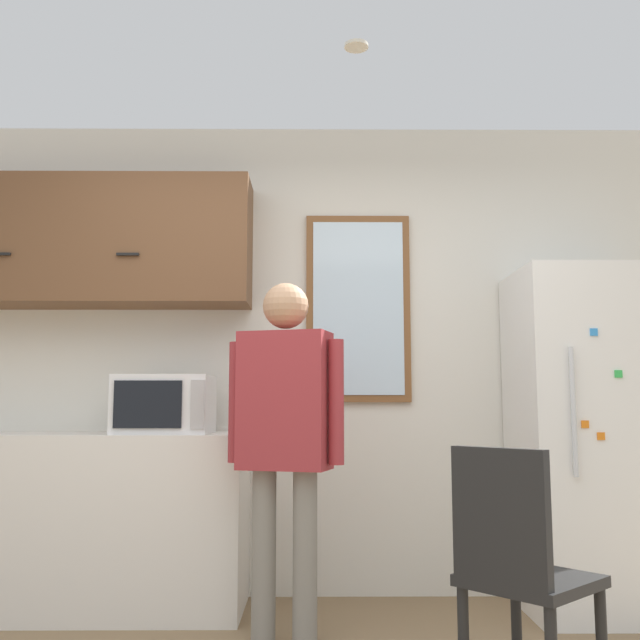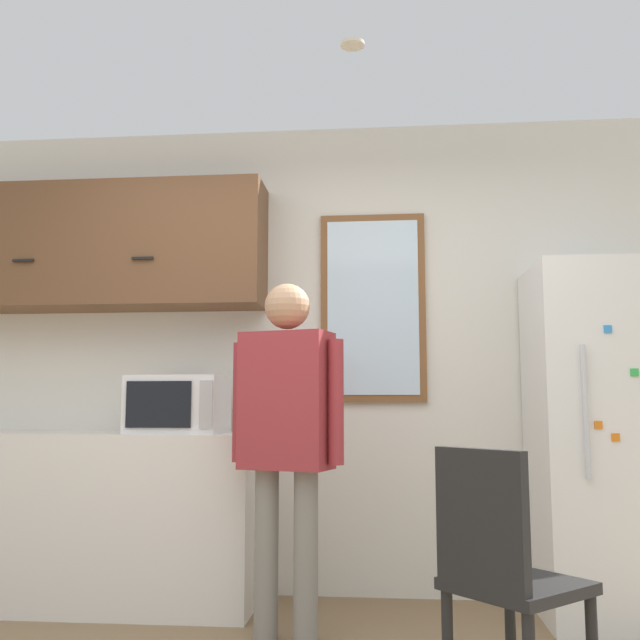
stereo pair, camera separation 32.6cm
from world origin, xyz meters
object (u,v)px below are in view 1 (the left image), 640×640
(refrigerator, at_px, (590,438))
(chair, at_px, (518,565))
(microwave, at_px, (165,404))
(person, at_px, (285,421))

(refrigerator, bearing_deg, chair, -121.27)
(microwave, xyz_separation_m, chair, (1.49, -1.19, -0.56))
(microwave, distance_m, chair, 1.99)
(person, relative_size, refrigerator, 0.92)
(person, bearing_deg, chair, -25.05)
(refrigerator, distance_m, chair, 1.46)
(person, distance_m, refrigerator, 1.65)
(microwave, bearing_deg, person, -34.96)
(person, height_order, refrigerator, refrigerator)
(microwave, height_order, chair, microwave)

